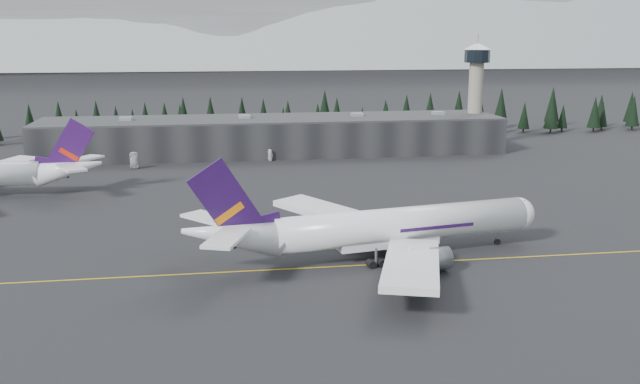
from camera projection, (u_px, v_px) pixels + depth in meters
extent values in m
plane|color=black|center=(337.00, 263.00, 130.94)|extent=(1400.00, 1400.00, 0.00)
cube|color=gold|center=(339.00, 266.00, 129.01)|extent=(400.00, 0.40, 0.02)
cube|color=black|center=(273.00, 136.00, 250.16)|extent=(160.00, 30.00, 12.00)
cube|color=#333335|center=(273.00, 118.00, 248.79)|extent=(160.00, 30.00, 0.60)
cylinder|color=gray|center=(475.00, 104.00, 262.34)|extent=(5.20, 5.20, 32.00)
cylinder|color=black|center=(477.00, 56.00, 258.60)|extent=(9.20, 9.20, 4.50)
cone|color=silver|center=(478.00, 47.00, 257.85)|extent=(10.00, 10.00, 2.00)
cube|color=black|center=(265.00, 120.00, 285.50)|extent=(360.00, 20.00, 15.00)
cylinder|color=white|center=(403.00, 224.00, 134.39)|extent=(50.84, 15.33, 6.58)
sphere|color=white|center=(518.00, 214.00, 142.45)|extent=(6.58, 6.58, 6.58)
cone|color=white|center=(232.00, 235.00, 123.66)|extent=(19.30, 9.71, 9.53)
cube|color=white|center=(339.00, 215.00, 148.35)|extent=(25.87, 29.61, 2.81)
cylinder|color=gray|center=(380.00, 228.00, 145.29)|extent=(7.75, 5.35, 4.17)
cube|color=white|center=(412.00, 264.00, 116.98)|extent=(17.81, 31.95, 2.81)
cylinder|color=gray|center=(430.00, 260.00, 125.05)|extent=(7.75, 5.35, 4.17)
cube|color=#250D3F|center=(228.00, 204.00, 122.27)|extent=(13.78, 2.98, 16.34)
cube|color=orange|center=(229.00, 213.00, 122.70)|extent=(5.38, 1.54, 4.02)
cube|color=white|center=(212.00, 219.00, 128.70)|extent=(11.55, 12.41, 0.55)
cube|color=white|center=(227.00, 238.00, 116.55)|extent=(8.75, 13.03, 0.55)
cylinder|color=black|center=(498.00, 237.00, 142.00)|extent=(0.55, 0.55, 3.29)
cylinder|color=black|center=(356.00, 243.00, 137.44)|extent=(0.55, 0.55, 3.29)
cylinder|color=black|center=(376.00, 258.00, 128.33)|extent=(0.55, 0.55, 3.29)
cone|color=white|center=(69.00, 169.00, 185.54)|extent=(18.22, 7.54, 9.23)
cube|color=#30104B|center=(70.00, 148.00, 184.41)|extent=(13.46, 1.42, 15.82)
cube|color=red|center=(69.00, 154.00, 184.73)|extent=(5.21, 0.94, 3.89)
cube|color=white|center=(71.00, 168.00, 179.21)|extent=(9.44, 12.59, 0.53)
cube|color=white|center=(83.00, 159.00, 191.60)|extent=(10.47, 12.37, 0.53)
imported|color=silver|center=(134.00, 166.00, 222.30)|extent=(2.85, 5.52, 1.49)
imported|color=white|center=(271.00, 159.00, 236.04)|extent=(4.18, 3.44, 1.34)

